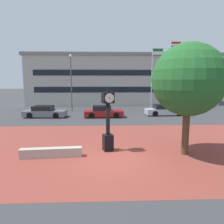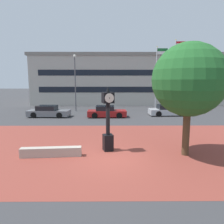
{
  "view_description": "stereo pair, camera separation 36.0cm",
  "coord_description": "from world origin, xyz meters",
  "px_view_note": "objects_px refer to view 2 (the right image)",
  "views": [
    {
      "loc": [
        -0.52,
        -10.44,
        4.01
      ],
      "look_at": [
        -0.09,
        1.13,
        2.28
      ],
      "focal_mm": 33.32,
      "sensor_mm": 36.0,
      "label": 1
    },
    {
      "loc": [
        -0.16,
        -10.45,
        4.01
      ],
      "look_at": [
        -0.09,
        1.13,
        2.28
      ],
      "focal_mm": 33.32,
      "sensor_mm": 36.0,
      "label": 2
    }
  ],
  "objects_px": {
    "car_street_mid": "(49,112)",
    "flagpole_secondary": "(175,70)",
    "street_lamp_post": "(75,78)",
    "civic_building": "(125,80)",
    "car_street_near": "(168,111)",
    "car_street_far": "(107,112)",
    "plaza_tree": "(192,82)",
    "flagpole_primary": "(157,73)",
    "street_clock": "(108,121)"
  },
  "relations": [
    {
      "from": "car_street_far",
      "to": "flagpole_secondary",
      "type": "xyz_separation_m",
      "value": [
        9.64,
        6.97,
        4.98
      ]
    },
    {
      "from": "car_street_near",
      "to": "car_street_far",
      "type": "xyz_separation_m",
      "value": [
        -7.22,
        -1.1,
        -0.0
      ]
    },
    {
      "from": "plaza_tree",
      "to": "civic_building",
      "type": "xyz_separation_m",
      "value": [
        -1.55,
        29.16,
        0.25
      ]
    },
    {
      "from": "street_clock",
      "to": "flagpole_primary",
      "type": "bearing_deg",
      "value": 53.33
    },
    {
      "from": "plaza_tree",
      "to": "flagpole_primary",
      "type": "distance_m",
      "value": 19.02
    },
    {
      "from": "flagpole_primary",
      "to": "flagpole_secondary",
      "type": "height_order",
      "value": "flagpole_secondary"
    },
    {
      "from": "car_street_near",
      "to": "car_street_far",
      "type": "height_order",
      "value": "same"
    },
    {
      "from": "flagpole_primary",
      "to": "flagpole_secondary",
      "type": "relative_size",
      "value": 0.9
    },
    {
      "from": "car_street_mid",
      "to": "civic_building",
      "type": "distance_m",
      "value": 19.95
    },
    {
      "from": "street_clock",
      "to": "car_street_mid",
      "type": "height_order",
      "value": "street_clock"
    },
    {
      "from": "street_lamp_post",
      "to": "flagpole_secondary",
      "type": "bearing_deg",
      "value": 9.32
    },
    {
      "from": "car_street_near",
      "to": "flagpole_primary",
      "type": "xyz_separation_m",
      "value": [
        -0.14,
        5.88,
        4.52
      ]
    },
    {
      "from": "civic_building",
      "to": "flagpole_primary",
      "type": "bearing_deg",
      "value": -69.39
    },
    {
      "from": "flagpole_secondary",
      "to": "street_lamp_post",
      "type": "distance_m",
      "value": 14.06
    },
    {
      "from": "car_street_near",
      "to": "street_clock",
      "type": "bearing_deg",
      "value": -31.41
    },
    {
      "from": "flagpole_primary",
      "to": "car_street_mid",
      "type": "bearing_deg",
      "value": -153.72
    },
    {
      "from": "street_clock",
      "to": "car_street_mid",
      "type": "relative_size",
      "value": 0.8
    },
    {
      "from": "car_street_near",
      "to": "flagpole_primary",
      "type": "bearing_deg",
      "value": 179.24
    },
    {
      "from": "car_street_mid",
      "to": "civic_building",
      "type": "height_order",
      "value": "civic_building"
    },
    {
      "from": "flagpole_primary",
      "to": "flagpole_secondary",
      "type": "distance_m",
      "value": 2.6
    },
    {
      "from": "car_street_near",
      "to": "car_street_mid",
      "type": "xyz_separation_m",
      "value": [
        -13.74,
        -0.84,
        0.0
      ]
    },
    {
      "from": "flagpole_secondary",
      "to": "street_lamp_post",
      "type": "xyz_separation_m",
      "value": [
        -13.83,
        -2.27,
        -1.1
      ]
    },
    {
      "from": "car_street_near",
      "to": "civic_building",
      "type": "xyz_separation_m",
      "value": [
        -4.02,
        16.19,
        3.66
      ]
    },
    {
      "from": "street_clock",
      "to": "car_street_far",
      "type": "bearing_deg",
      "value": 75.25
    },
    {
      "from": "street_clock",
      "to": "car_street_near",
      "type": "height_order",
      "value": "street_clock"
    },
    {
      "from": "car_street_mid",
      "to": "flagpole_secondary",
      "type": "height_order",
      "value": "flagpole_secondary"
    },
    {
      "from": "car_street_mid",
      "to": "flagpole_secondary",
      "type": "relative_size",
      "value": 0.48
    },
    {
      "from": "car_street_mid",
      "to": "flagpole_secondary",
      "type": "xyz_separation_m",
      "value": [
        16.16,
        6.72,
        4.98
      ]
    },
    {
      "from": "street_lamp_post",
      "to": "street_clock",
      "type": "bearing_deg",
      "value": -74.25
    },
    {
      "from": "car_street_far",
      "to": "civic_building",
      "type": "bearing_deg",
      "value": 168.61
    },
    {
      "from": "street_clock",
      "to": "civic_building",
      "type": "bearing_deg",
      "value": 67.92
    },
    {
      "from": "plaza_tree",
      "to": "car_street_mid",
      "type": "xyz_separation_m",
      "value": [
        -11.27,
        12.13,
        -3.41
      ]
    },
    {
      "from": "plaza_tree",
      "to": "car_street_mid",
      "type": "distance_m",
      "value": 16.9
    },
    {
      "from": "street_clock",
      "to": "car_street_far",
      "type": "xyz_separation_m",
      "value": [
        -0.3,
        11.25,
        -1.18
      ]
    },
    {
      "from": "flagpole_secondary",
      "to": "street_lamp_post",
      "type": "height_order",
      "value": "flagpole_secondary"
    },
    {
      "from": "plaza_tree",
      "to": "car_street_far",
      "type": "xyz_separation_m",
      "value": [
        -4.75,
        11.87,
        -3.41
      ]
    },
    {
      "from": "flagpole_primary",
      "to": "flagpole_secondary",
      "type": "xyz_separation_m",
      "value": [
        2.56,
        0.0,
        0.47
      ]
    },
    {
      "from": "car_street_far",
      "to": "civic_building",
      "type": "distance_m",
      "value": 17.95
    },
    {
      "from": "car_street_near",
      "to": "car_street_far",
      "type": "relative_size",
      "value": 1.08
    },
    {
      "from": "car_street_near",
      "to": "flagpole_secondary",
      "type": "height_order",
      "value": "flagpole_secondary"
    },
    {
      "from": "plaza_tree",
      "to": "car_street_near",
      "type": "distance_m",
      "value": 13.63
    },
    {
      "from": "street_clock",
      "to": "street_lamp_post",
      "type": "xyz_separation_m",
      "value": [
        -4.5,
        15.95,
        2.7
      ]
    },
    {
      "from": "street_clock",
      "to": "plaza_tree",
      "type": "distance_m",
      "value": 5.01
    },
    {
      "from": "car_street_mid",
      "to": "street_clock",
      "type": "bearing_deg",
      "value": 33.31
    },
    {
      "from": "flagpole_primary",
      "to": "street_lamp_post",
      "type": "height_order",
      "value": "flagpole_primary"
    },
    {
      "from": "flagpole_primary",
      "to": "street_lamp_post",
      "type": "distance_m",
      "value": 11.51
    },
    {
      "from": "flagpole_primary",
      "to": "civic_building",
      "type": "distance_m",
      "value": 11.05
    },
    {
      "from": "plaza_tree",
      "to": "civic_building",
      "type": "bearing_deg",
      "value": 93.04
    },
    {
      "from": "car_street_near",
      "to": "car_street_mid",
      "type": "relative_size",
      "value": 1.0
    },
    {
      "from": "car_street_far",
      "to": "flagpole_primary",
      "type": "distance_m",
      "value": 10.91
    }
  ]
}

